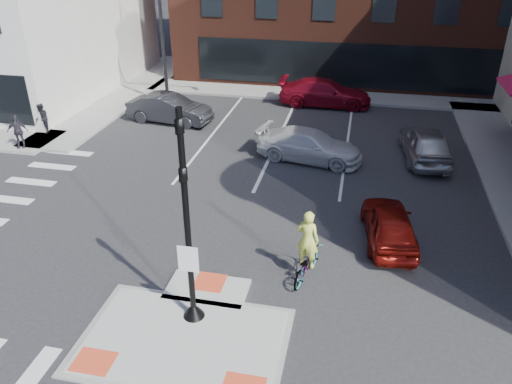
% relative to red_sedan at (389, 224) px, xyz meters
% --- Properties ---
extents(ground, '(120.00, 120.00, 0.00)m').
position_rel_red_sedan_xyz_m(ground, '(-5.30, -5.55, -0.67)').
color(ground, '#28282B').
rests_on(ground, ground).
extents(refuge_island, '(5.40, 4.65, 0.13)m').
position_rel_red_sedan_xyz_m(refuge_island, '(-5.30, -5.81, -0.62)').
color(refuge_island, gray).
rests_on(refuge_island, ground).
extents(sidewalk_nw, '(23.50, 20.50, 0.15)m').
position_rel_red_sedan_xyz_m(sidewalk_nw, '(-22.06, 9.73, -0.59)').
color(sidewalk_nw, gray).
rests_on(sidewalk_nw, ground).
extents(sidewalk_n, '(26.00, 3.00, 0.15)m').
position_rel_red_sedan_xyz_m(sidewalk_n, '(-2.30, 16.45, -0.59)').
color(sidewalk_n, gray).
rests_on(sidewalk_n, ground).
extents(signal_pole, '(0.60, 0.60, 5.98)m').
position_rel_red_sedan_xyz_m(signal_pole, '(-5.30, -5.16, 1.69)').
color(signal_pole, black).
rests_on(signal_pole, refuge_island).
extents(red_sedan, '(2.05, 4.08, 1.34)m').
position_rel_red_sedan_xyz_m(red_sedan, '(0.00, 0.00, 0.00)').
color(red_sedan, maroon).
rests_on(red_sedan, ground).
extents(white_pickup, '(5.15, 2.79, 1.42)m').
position_rel_red_sedan_xyz_m(white_pickup, '(-3.46, 6.26, 0.04)').
color(white_pickup, silver).
rests_on(white_pickup, ground).
extents(bg_car_dark, '(4.83, 2.18, 1.54)m').
position_rel_red_sedan_xyz_m(bg_car_dark, '(-11.62, 9.73, 0.10)').
color(bg_car_dark, '#27272D').
rests_on(bg_car_dark, ground).
extents(bg_car_silver, '(2.35, 4.83, 1.59)m').
position_rel_red_sedan_xyz_m(bg_car_silver, '(1.77, 7.45, 0.13)').
color(bg_car_silver, '#B4B7BC').
rests_on(bg_car_silver, ground).
extents(bg_car_red, '(5.54, 2.32, 1.60)m').
position_rel_red_sedan_xyz_m(bg_car_red, '(-3.49, 14.51, 0.13)').
color(bg_car_red, maroon).
rests_on(bg_car_red, ground).
extents(cyclist, '(1.12, 2.00, 2.35)m').
position_rel_red_sedan_xyz_m(cyclist, '(-2.51, -2.65, 0.12)').
color(cyclist, '#3F3F44').
rests_on(cyclist, ground).
extents(pedestrian_a, '(0.96, 0.94, 1.55)m').
position_rel_red_sedan_xyz_m(pedestrian_a, '(-17.30, 6.45, 0.26)').
color(pedestrian_a, black).
rests_on(pedestrian_a, sidewalk_nw).
extents(pedestrian_b, '(1.04, 0.71, 1.63)m').
position_rel_red_sedan_xyz_m(pedestrian_b, '(-17.30, 4.45, 0.30)').
color(pedestrian_b, '#312C36').
rests_on(pedestrian_b, sidewalk_nw).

